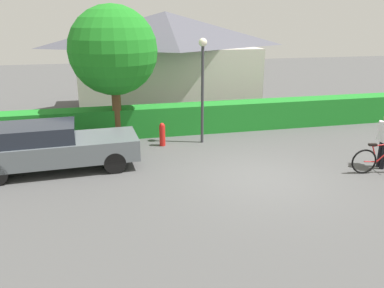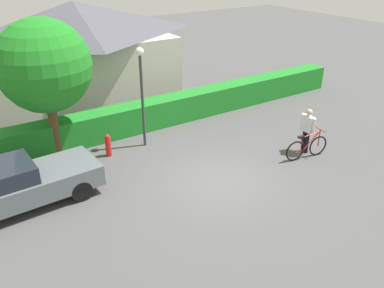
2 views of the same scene
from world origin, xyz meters
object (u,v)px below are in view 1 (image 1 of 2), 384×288
(street_lamp, at_px, (203,75))
(fire_hydrant, at_px, (162,134))
(bicycle, at_px, (381,160))
(tree_kerbside, at_px, (113,51))
(parked_car_near, at_px, (53,146))

(street_lamp, bearing_deg, fire_hydrant, -177.99)
(bicycle, height_order, street_lamp, street_lamp)
(tree_kerbside, bearing_deg, fire_hydrant, -36.52)
(parked_car_near, xyz_separation_m, fire_hydrant, (3.39, 1.50, -0.31))
(parked_car_near, height_order, bicycle, parked_car_near)
(tree_kerbside, distance_m, fire_hydrant, 3.27)
(tree_kerbside, bearing_deg, street_lamp, -19.56)
(parked_car_near, distance_m, tree_kerbside, 4.03)
(bicycle, xyz_separation_m, fire_hydrant, (-5.64, 3.85, 0.02))
(street_lamp, bearing_deg, tree_kerbside, 160.44)
(parked_car_near, relative_size, street_lamp, 1.29)
(parked_car_near, relative_size, tree_kerbside, 0.99)
(parked_car_near, height_order, fire_hydrant, parked_car_near)
(bicycle, xyz_separation_m, street_lamp, (-4.21, 3.90, 1.98))
(bicycle, distance_m, fire_hydrant, 6.83)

